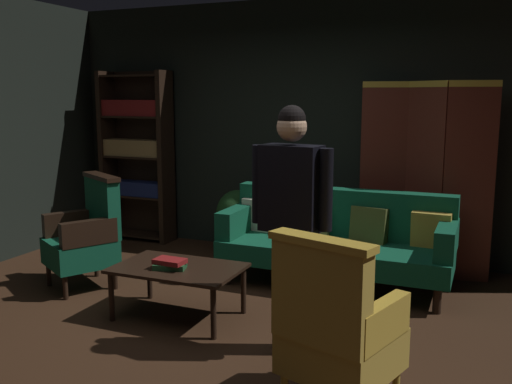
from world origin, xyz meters
name	(u,v)px	position (x,y,z in m)	size (l,w,h in m)	color
ground_plane	(215,333)	(0.00, 0.00, 0.00)	(10.00, 10.00, 0.00)	#331E11
back_wall	(313,129)	(0.00, 2.45, 1.40)	(7.20, 0.10, 2.80)	black
folding_screen	(424,176)	(1.24, 2.10, 0.99)	(1.29, 0.30, 1.90)	#5B2319
bookshelf	(137,153)	(-2.15, 2.20, 1.07)	(0.90, 0.32, 2.05)	black
velvet_couch	(337,237)	(0.55, 1.46, 0.46)	(2.12, 0.78, 0.88)	black
coffee_table	(178,272)	(-0.41, 0.17, 0.37)	(1.00, 0.64, 0.42)	black
armchair_gilt_accent	(336,329)	(1.10, -0.68, 0.49)	(0.73, 0.72, 1.04)	gold
armchair_wing_left	(87,235)	(-1.57, 0.50, 0.49)	(0.79, 0.79, 1.04)	black
standing_figure	(291,207)	(0.61, -0.05, 1.03)	(0.59, 0.26, 1.70)	black
potted_plant	(237,219)	(-0.70, 1.93, 0.42)	(0.45, 0.45, 0.74)	brown
book_green_cloth	(170,266)	(-0.44, 0.10, 0.44)	(0.24, 0.14, 0.04)	#1E4C28
book_red_leather	(170,261)	(-0.44, 0.10, 0.48)	(0.24, 0.15, 0.04)	maroon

